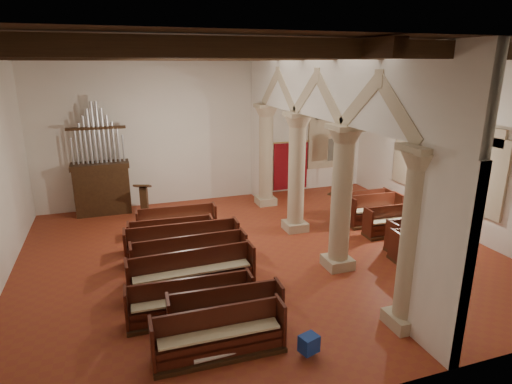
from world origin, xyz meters
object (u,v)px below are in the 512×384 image
at_px(nave_pew_0, 219,341).
at_px(aisle_pew_0, 418,248).
at_px(pipe_organ, 101,179).
at_px(lectern, 144,204).
at_px(processional_banner, 333,176).

bearing_deg(nave_pew_0, aisle_pew_0, 20.77).
xyz_separation_m(pipe_organ, lectern, (1.44, -1.20, -0.79)).
bearing_deg(pipe_organ, aisle_pew_0, -39.40).
xyz_separation_m(lectern, processional_banner, (8.09, 0.51, 0.25)).
bearing_deg(processional_banner, pipe_organ, 170.66).
relative_size(lectern, nave_pew_0, 0.53).
relative_size(pipe_organ, nave_pew_0, 1.66).
bearing_deg(aisle_pew_0, pipe_organ, 143.32).
distance_m(processional_banner, nave_pew_0, 11.63).
distance_m(pipe_organ, aisle_pew_0, 11.50).
height_order(pipe_organ, aisle_pew_0, pipe_organ).
relative_size(pipe_organ, processional_banner, 1.63).
relative_size(pipe_organ, aisle_pew_0, 2.52).
bearing_deg(pipe_organ, nave_pew_0, -77.37).
bearing_deg(aisle_pew_0, lectern, 143.41).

